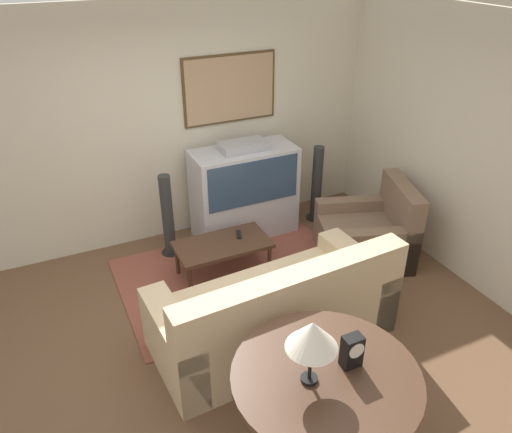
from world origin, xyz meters
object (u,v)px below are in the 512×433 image
mantel_clock (352,351)px  speaker_tower_right (317,186)px  couch (275,313)px  armchair (368,235)px  console_table (326,382)px  coffee_table (223,246)px  table_lamp (312,336)px  speaker_tower_left (168,218)px  tv (244,192)px

mantel_clock → speaker_tower_right: size_ratio=0.24×
mantel_clock → speaker_tower_right: bearing=62.2°
couch → armchair: size_ratio=1.82×
console_table → coffee_table: bearing=85.3°
table_lamp → speaker_tower_left: bearing=91.7°
couch → table_lamp: 1.45m
console_table → table_lamp: (-0.13, 0.01, 0.44)m
coffee_table → speaker_tower_right: size_ratio=1.00×
couch → speaker_tower_right: 2.35m
speaker_tower_left → speaker_tower_right: bearing=0.0°
speaker_tower_right → table_lamp: bearing=-122.3°
mantel_clock → table_lamp: bearing=179.8°
mantel_clock → tv: bearing=79.2°
mantel_clock → speaker_tower_left: (-0.40, 2.93, -0.44)m
speaker_tower_right → couch: bearing=-129.9°
table_lamp → mantel_clock: (0.31, -0.00, -0.25)m
coffee_table → armchair: bearing=-12.9°
couch → table_lamp: bearing=69.2°
coffee_table → mantel_clock: 2.35m
couch → speaker_tower_right: (1.50, 1.80, 0.14)m
console_table → speaker_tower_right: bearing=59.6°
speaker_tower_right → mantel_clock: bearing=-117.8°
speaker_tower_left → mantel_clock: bearing=-82.3°
tv → couch: (-0.53, -1.87, -0.23)m
coffee_table → console_table: (-0.19, -2.30, 0.37)m
coffee_table → table_lamp: bearing=-97.8°
tv → speaker_tower_right: (0.97, -0.07, -0.09)m
mantel_clock → speaker_tower_right: (1.54, 2.93, -0.44)m
armchair → mantel_clock: bearing=-21.2°
console_table → armchair: bearing=46.9°
tv → armchair: tv is taller
coffee_table → mantel_clock: mantel_clock is taller
armchair → speaker_tower_right: (-0.07, 1.01, 0.18)m
speaker_tower_left → console_table: bearing=-85.9°
armchair → mantel_clock: mantel_clock is taller
console_table → tv: bearing=75.9°
console_table → speaker_tower_left: 2.96m
mantel_clock → speaker_tower_left: 2.99m
coffee_table → console_table: console_table is taller
armchair → coffee_table: 1.66m
speaker_tower_left → tv: bearing=4.2°
console_table → mantel_clock: mantel_clock is taller
tv → armchair: (1.04, -1.08, -0.28)m
coffee_table → table_lamp: (-0.32, -2.29, 0.80)m
coffee_table → table_lamp: table_lamp is taller
armchair → speaker_tower_left: size_ratio=1.20×
couch → speaker_tower_left: (-0.44, 1.80, 0.14)m
couch → coffee_table: 1.16m
armchair → speaker_tower_right: size_ratio=1.20×
mantel_clock → speaker_tower_right: 3.34m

